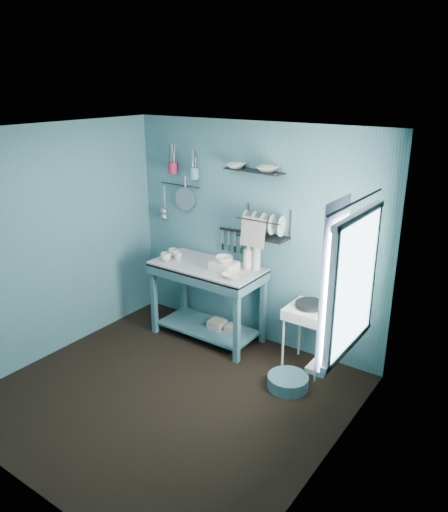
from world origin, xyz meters
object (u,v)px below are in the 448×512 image
Objects in this scene: wash_tub at (224,266)px; colander at (185,199)px; work_counter at (207,302)px; utensil_cup_magenta at (173,168)px; storage_tin_large at (217,329)px; potted_plant at (340,315)px; storage_tin_small at (232,333)px; hotplate_stand at (308,338)px; mug_right at (173,253)px; dish_rack at (263,223)px; soap_bottle at (248,255)px; floor_basin at (288,382)px; mug_mid at (178,256)px; utensil_cup_teal at (194,173)px; mug_left at (166,257)px; frying_pan at (310,304)px; water_bottle at (256,257)px.

colander is at bearing 158.08° from wash_tub.
utensil_cup_magenta is (-0.70, 0.27, 1.46)m from work_counter.
colander is at bearing 158.81° from storage_tin_large.
potted_plant is 2.25× the size of storage_tin_small.
wash_tub reaches higher than hotplate_stand.
potted_plant reaches higher than mug_right.
mug_right is 1.22m from dish_rack.
storage_tin_small is at bearing 156.15° from potted_plant.
soap_bottle is at bearing 32.20° from work_counter.
storage_tin_large is (0.80, -0.22, -1.80)m from utensil_cup_magenta.
utensil_cup_magenta is (-0.20, 0.27, 0.95)m from mug_right.
floor_basin is at bearing -80.31° from hotplate_stand.
hotplate_stand is 1.19m from storage_tin_large.
mug_right is at bearing -175.24° from storage_tin_large.
utensil_cup_teal is (-0.00, 0.33, 0.92)m from mug_mid.
mug_left reaches higher than storage_tin_large.
mug_right reaches higher than floor_basin.
utensil_cup_magenta is at bearing 161.04° from potted_plant.
dish_rack is (1.10, 0.22, 0.49)m from mug_right.
utensil_cup_magenta is at bearing 169.15° from storage_tin_small.
frying_pan is (1.26, 0.07, 0.28)m from work_counter.
utensil_cup_teal is at bearing 176.68° from water_bottle.
floor_basin is (1.99, -0.65, -1.85)m from utensil_cup_magenta.
potted_plant is at bearing -20.52° from storage_tin_large.
utensil_cup_magenta is at bearing 176.32° from soap_bottle.
potted_plant is (1.33, -0.82, 0.00)m from water_bottle.
water_bottle is 1.22m from utensil_cup_teal.
storage_tin_small is at bearing -14.64° from colander.
soap_bottle is (0.42, 0.20, 0.61)m from work_counter.
floor_basin is (0.76, -0.60, -0.99)m from water_bottle.
soap_bottle reaches higher than work_counter.
mug_mid is 0.98m from storage_tin_large.
mug_left is (-0.48, -0.16, 0.50)m from work_counter.
soap_bottle reaches higher than wash_tub.
utensil_cup_teal is at bearing 179.43° from dish_rack.
colander is at bearing 173.99° from soap_bottle.
wash_tub is 0.65m from dish_rack.
colander is (-1.81, 0.23, 0.81)m from frying_pan.
hotplate_stand is at bearing 0.95° from storage_tin_large.
mug_left is 0.56× the size of storage_tin_large.
colander reaches higher than wash_tub.
soap_bottle is 0.73× the size of floor_basin.
mug_right is at bearing -170.69° from hotplate_stand.
work_counter is 4.60× the size of wash_tub.
mug_mid reaches higher than storage_tin_large.
storage_tin_large is (-0.32, -0.15, -0.95)m from soap_bottle.
floor_basin is at bearing -12.02° from mug_right.
mug_left is 0.18× the size of hotplate_stand.
hotplate_stand is 1.14m from potted_plant.
colander reaches higher than storage_tin_small.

